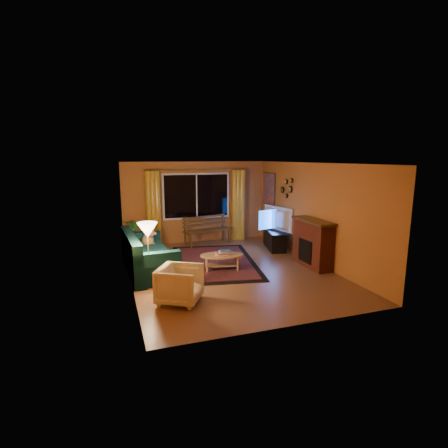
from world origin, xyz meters
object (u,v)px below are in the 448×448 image
object	(u,v)px
sofa	(148,253)
floor_lamp	(149,256)
bench	(208,237)
armchair	(180,283)
coffee_table	(222,262)
tv_console	(275,239)

from	to	relation	value
sofa	floor_lamp	world-z (taller)	floor_lamp
bench	armchair	size ratio (longest dim) A/B	1.97
sofa	armchair	size ratio (longest dim) A/B	3.01
floor_lamp	bench	bearing A→B (deg)	55.65
bench	sofa	xyz separation A→B (m)	(-2.01, -2.06, 0.24)
armchair	coffee_table	distance (m)	2.04
armchair	sofa	bearing A→B (deg)	40.09
bench	armchair	world-z (taller)	armchair
bench	tv_console	world-z (taller)	tv_console
floor_lamp	coffee_table	size ratio (longest dim) A/B	1.31
bench	tv_console	bearing A→B (deg)	-46.11
sofa	tv_console	world-z (taller)	sofa
floor_lamp	tv_console	bearing A→B (deg)	28.09
bench	coffee_table	world-z (taller)	bench
armchair	floor_lamp	bearing A→B (deg)	56.83
armchair	coffee_table	world-z (taller)	armchair
sofa	tv_console	distance (m)	3.89
coffee_table	sofa	bearing A→B (deg)	166.46
bench	floor_lamp	distance (m)	3.79
tv_console	bench	bearing A→B (deg)	163.56
sofa	coffee_table	size ratio (longest dim) A/B	2.20
bench	sofa	size ratio (longest dim) A/B	0.65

